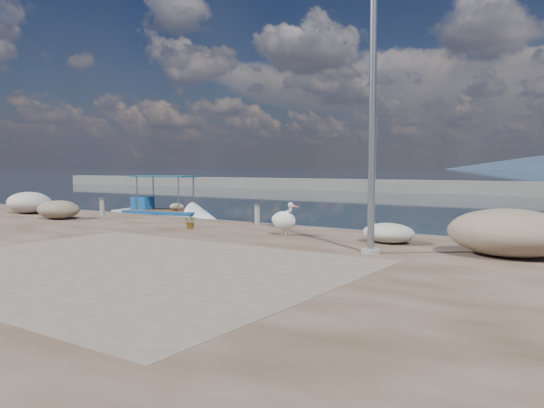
% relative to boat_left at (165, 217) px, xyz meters
% --- Properties ---
extents(ground, '(1400.00, 1400.00, 0.00)m').
position_rel_boat_left_xyz_m(ground, '(8.31, -7.25, -0.19)').
color(ground, '#162635').
rests_on(ground, ground).
extents(quay_patch, '(9.00, 7.00, 0.01)m').
position_rel_boat_left_xyz_m(quay_patch, '(9.31, -10.25, 0.31)').
color(quay_patch, gray).
rests_on(quay_patch, quay).
extents(breakwater, '(120.00, 2.20, 7.50)m').
position_rel_boat_left_xyz_m(breakwater, '(8.31, 32.75, 0.41)').
color(breakwater, gray).
rests_on(breakwater, ground).
extents(boat_left, '(5.28, 2.62, 2.43)m').
position_rel_boat_left_xyz_m(boat_left, '(0.00, 0.00, 0.00)').
color(boat_left, white).
rests_on(boat_left, ground).
extents(pelican, '(1.02, 0.59, 0.97)m').
position_rel_boat_left_xyz_m(pelican, '(9.50, -4.57, 0.77)').
color(pelican, tan).
rests_on(pelican, quay).
extents(lamp_post, '(0.44, 0.96, 7.00)m').
position_rel_boat_left_xyz_m(lamp_post, '(12.83, -6.06, 3.61)').
color(lamp_post, gray).
rests_on(lamp_post, quay).
extents(bollard_near, '(0.24, 0.24, 0.72)m').
position_rel_boat_left_xyz_m(bollard_near, '(7.16, -2.65, 0.70)').
color(bollard_near, gray).
rests_on(bollard_near, quay).
extents(bollard_far, '(0.24, 0.24, 0.73)m').
position_rel_boat_left_xyz_m(bollard_far, '(-0.03, -3.45, 0.71)').
color(bollard_far, gray).
rests_on(bollard_far, quay).
extents(potted_plant, '(0.47, 0.43, 0.47)m').
position_rel_boat_left_xyz_m(potted_plant, '(6.15, -4.85, 0.55)').
color(potted_plant, '#33722D').
rests_on(potted_plant, quay).
extents(net_pile_c, '(2.69, 1.92, 1.06)m').
position_rel_boat_left_xyz_m(net_pile_c, '(15.55, -4.79, 0.84)').
color(net_pile_c, tan).
rests_on(net_pile_c, quay).
extents(net_pile_a, '(2.22, 1.62, 0.91)m').
position_rel_boat_left_xyz_m(net_pile_a, '(-3.53, -4.47, 0.76)').
color(net_pile_a, beige).
rests_on(net_pile_a, quay).
extents(net_pile_b, '(1.80, 1.40, 0.70)m').
position_rel_boat_left_xyz_m(net_pile_b, '(-0.31, -5.23, 0.66)').
color(net_pile_b, tan).
rests_on(net_pile_b, quay).
extents(net_pile_d, '(1.38, 1.04, 0.52)m').
position_rel_boat_left_xyz_m(net_pile_d, '(12.54, -4.28, 0.57)').
color(net_pile_d, beige).
rests_on(net_pile_d, quay).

